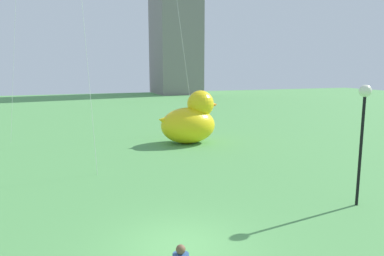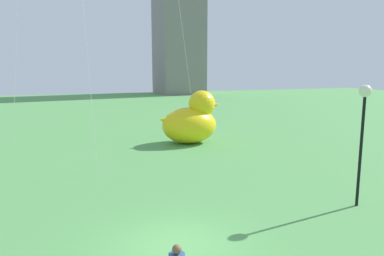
{
  "view_description": "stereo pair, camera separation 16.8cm",
  "coord_description": "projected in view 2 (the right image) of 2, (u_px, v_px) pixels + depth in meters",
  "views": [
    {
      "loc": [
        -3.27,
        -10.36,
        5.64
      ],
      "look_at": [
        2.5,
        5.8,
        2.77
      ],
      "focal_mm": 34.28,
      "sensor_mm": 36.0,
      "label": 1
    },
    {
      "loc": [
        -3.11,
        -10.42,
        5.64
      ],
      "look_at": [
        2.5,
        5.8,
        2.77
      ],
      "focal_mm": 34.28,
      "sensor_mm": 36.0,
      "label": 2
    }
  ],
  "objects": [
    {
      "name": "ground_plane",
      "position": [
        177.0,
        246.0,
        11.64
      ],
      "size": [
        140.0,
        140.0,
        0.0
      ],
      "primitive_type": "plane",
      "color": "#53984F"
    },
    {
      "name": "giant_inflatable_duck",
      "position": [
        191.0,
        121.0,
        27.18
      ],
      "size": [
        4.73,
        3.03,
        3.92
      ],
      "color": "yellow",
      "rests_on": "ground"
    },
    {
      "name": "lamppost",
      "position": [
        364.0,
        114.0,
        14.45
      ],
      "size": [
        0.48,
        0.48,
        4.95
      ],
      "color": "black",
      "rests_on": "ground"
    }
  ]
}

